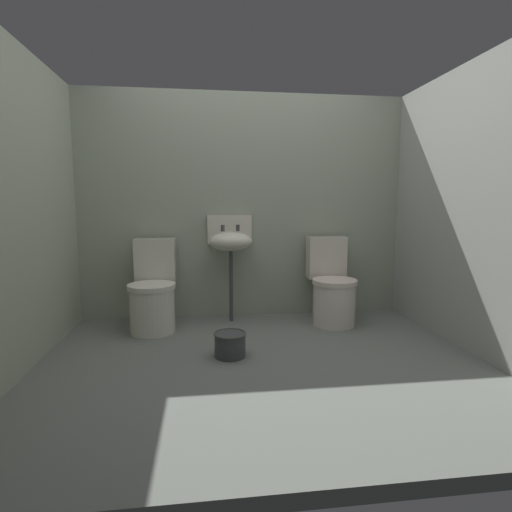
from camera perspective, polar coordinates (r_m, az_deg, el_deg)
The scene contains 8 objects.
ground_plane at distance 2.97m, azimuth 0.74°, elevation -15.04°, with size 3.50×2.69×0.08m, color slate.
wall_back at distance 3.93m, azimuth -1.72°, elevation 6.99°, with size 3.50×0.10×2.13m, color #97A18E.
wall_left at distance 3.06m, azimuth -30.78°, elevation 5.81°, with size 0.10×2.49×2.13m, color #9BA48F.
wall_right at distance 3.45m, azimuth 27.98°, elevation 6.06°, with size 0.10×2.49×2.13m, color #979D93.
toilet_left at distance 3.62m, azimuth -14.38°, elevation -5.13°, with size 0.41×0.59×0.78m.
toilet_right at distance 3.78m, azimuth 10.69°, elevation -4.51°, with size 0.41×0.60×0.78m.
sink at distance 3.72m, azimuth -3.63°, elevation 2.18°, with size 0.42×0.35×0.99m.
bucket at distance 2.96m, azimuth -3.70°, elevation -12.34°, with size 0.24×0.24×0.18m.
Camera 1 is at (-0.39, -2.72, 1.10)m, focal length 28.18 mm.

